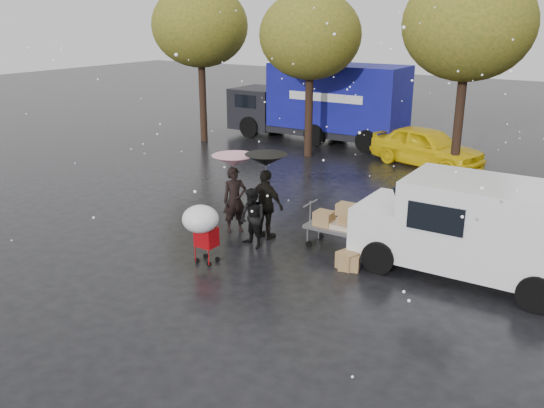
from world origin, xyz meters
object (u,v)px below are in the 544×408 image
Objects in this scene: shopping_cart at (201,222)px; yellow_taxi at (427,147)px; person_black at (266,205)px; white_van at (476,227)px; blue_truck at (321,103)px; vendor_cart at (340,222)px; person_pink at (235,200)px.

shopping_cart is 0.33× the size of yellow_taxi.
shopping_cart is at bearing 88.90° from person_black.
white_van is 14.66m from blue_truck.
vendor_cart is 0.31× the size of white_van.
blue_truck is (-4.23, 13.76, 0.69)m from shopping_cart.
shopping_cart is at bearing -171.25° from yellow_taxi.
person_pink reaches higher than yellow_taxi.
yellow_taxi is (1.06, 9.62, -0.16)m from person_black.
white_van is (3.19, 0.18, 0.43)m from vendor_cart.
person_pink is 12.15m from blue_truck.
yellow_taxi is at bearing 83.33° from shopping_cart.
blue_truck reaches higher than white_van.
person_black is (0.98, 0.03, 0.03)m from person_pink.
shopping_cart is (0.65, -2.18, 0.18)m from person_pink.
vendor_cart is 12.96m from blue_truck.
person_pink is at bearing -176.49° from yellow_taxi.
blue_truck reaches higher than person_black.
white_van is 0.59× the size of blue_truck.
blue_truck is 6.02m from yellow_taxi.
person_pink is 1.21× the size of shopping_cart.
blue_truck is (-4.56, 11.55, 0.84)m from person_black.
yellow_taxi is at bearing 95.33° from vendor_cart.
vendor_cart is at bearing -59.90° from blue_truck.
blue_truck is 1.87× the size of yellow_taxi.
person_pink is 0.21× the size of blue_truck.
vendor_cart is 3.44m from shopping_cart.
person_pink is 0.36× the size of white_van.
shopping_cart is at bearing -131.08° from vendor_cart.
blue_truck is (-3.58, 11.58, 0.87)m from person_pink.
yellow_taxi is at bearing -89.09° from person_black.
white_van reaches higher than person_black.
shopping_cart is 11.92m from yellow_taxi.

